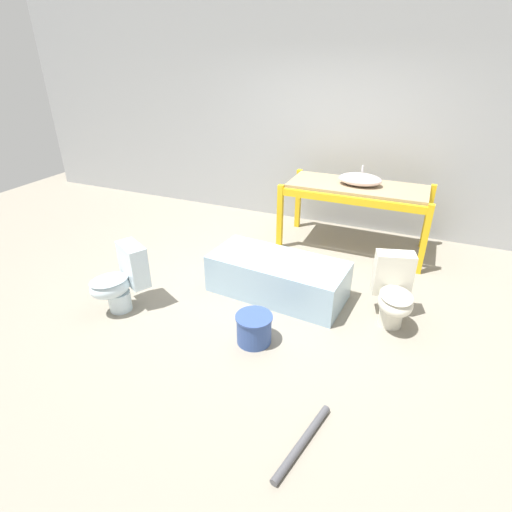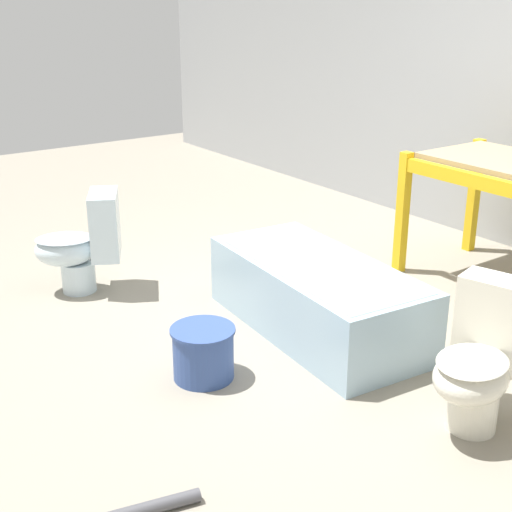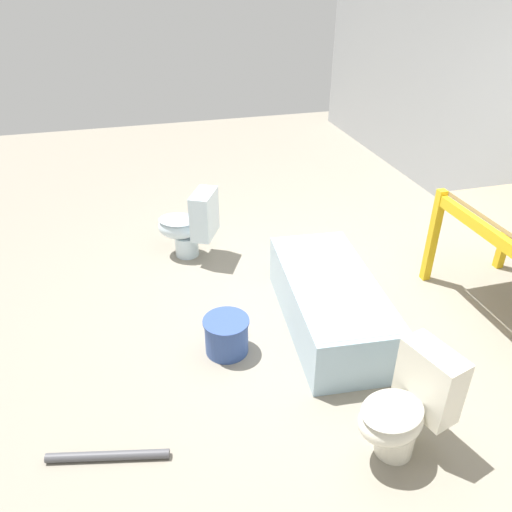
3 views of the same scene
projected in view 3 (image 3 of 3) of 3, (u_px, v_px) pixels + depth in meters
The scene contains 6 objects.
ground_plane at pixel (334, 320), 4.05m from camera, with size 12.00×12.00×0.00m, color gray.
bathtub_main at pixel (330, 299), 3.89m from camera, with size 1.52×0.78×0.43m.
toilet_near at pixel (190, 224), 4.77m from camera, with size 0.56×0.66×0.68m.
toilet_far at pixel (407, 406), 2.83m from camera, with size 0.48×0.63×0.68m.
bucket_white at pixel (227, 335), 3.67m from camera, with size 0.34×0.34×0.28m.
loose_pipe at pixel (108, 456), 2.92m from camera, with size 0.21×0.71×0.06m.
Camera 3 is at (2.93, -1.45, 2.53)m, focal length 35.00 mm.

